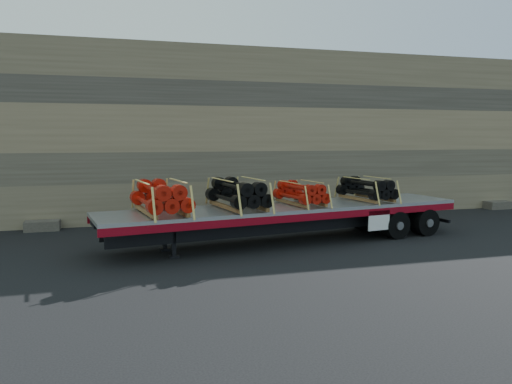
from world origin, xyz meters
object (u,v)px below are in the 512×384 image
(trailer, at_px, (287,224))
(bundle_front, at_px, (161,198))
(bundle_midrear, at_px, (301,194))
(bundle_midfront, at_px, (238,194))
(bundle_rear, at_px, (366,190))

(trailer, bearing_deg, bundle_front, 180.00)
(trailer, xyz_separation_m, bundle_midrear, (0.49, 0.07, 0.96))
(trailer, height_order, bundle_midfront, bundle_midfront)
(bundle_rear, bearing_deg, trailer, -180.00)
(bundle_midrear, bearing_deg, bundle_front, 180.00)
(bundle_front, xyz_separation_m, bundle_rear, (7.11, 1.06, -0.07))
(bundle_rear, bearing_deg, bundle_midrear, -180.00)
(trailer, distance_m, bundle_midrear, 1.08)
(bundle_midrear, height_order, bundle_rear, bundle_rear)
(bundle_front, height_order, bundle_midfront, bundle_front)
(trailer, xyz_separation_m, bundle_rear, (3.06, 0.46, 0.98))
(bundle_midrear, distance_m, bundle_rear, 2.60)
(bundle_midrear, bearing_deg, bundle_rear, 0.00)
(bundle_midfront, bearing_deg, trailer, -0.00)
(trailer, bearing_deg, bundle_midfront, 180.00)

